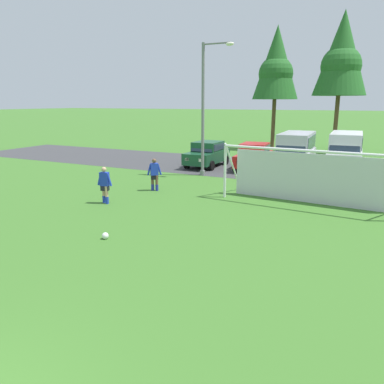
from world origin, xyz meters
name	(u,v)px	position (x,y,z in m)	size (l,w,h in m)	color
ground_plane	(251,195)	(0.00, 15.00, 0.00)	(400.00, 400.00, 0.00)	#3D7028
parking_lot_strip	(285,170)	(0.00, 22.53, 0.00)	(52.00, 8.40, 0.01)	#3D3D3F
soccer_ball	(105,236)	(-2.55, 7.12, 0.11)	(0.22, 0.22, 0.22)	white
soccer_goal	(309,175)	(2.69, 14.53, 1.29)	(7.54, 2.47, 2.57)	white
player_striker_near	(105,185)	(-5.38, 10.68, 0.82)	(0.75, 0.32, 1.64)	tan
player_defender_far	(154,175)	(-4.70, 13.73, 0.82)	(0.66, 0.49, 1.64)	brown
parked_car_slot_far_left	(207,154)	(-5.23, 21.59, 0.88)	(2.07, 4.21, 1.72)	#194C2D
parked_car_slot_left	(254,156)	(-1.98, 21.92, 0.88)	(2.26, 4.32, 1.72)	red
parked_car_slot_center_left	(296,152)	(0.75, 21.82, 1.34)	(2.29, 4.85, 2.52)	#B2B2BC
parked_car_slot_center	(345,151)	(3.54, 23.30, 1.34)	(2.32, 4.86, 2.52)	silver
tree_left_edge	(276,65)	(-3.63, 33.49, 7.65)	(4.17, 4.17, 11.13)	brown
tree_mid_left	(342,56)	(1.95, 33.24, 8.14)	(4.44, 4.44, 11.83)	brown
street_lamp	(206,109)	(-4.03, 18.52, 3.98)	(2.00, 0.32, 7.68)	slate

